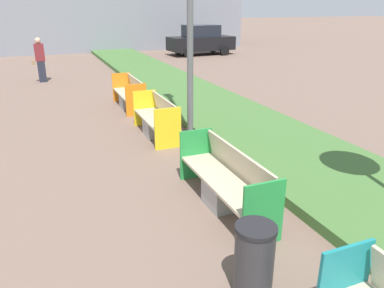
{
  "coord_description": "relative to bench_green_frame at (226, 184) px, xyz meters",
  "views": [
    {
      "loc": [
        -1.57,
        2.96,
        3.06
      ],
      "look_at": [
        0.9,
        9.07,
        0.6
      ],
      "focal_mm": 35.0,
      "sensor_mm": 36.0,
      "label": 1
    }
  ],
  "objects": [
    {
      "name": "bench_orange_frame",
      "position": [
        -0.0,
        6.64,
        -0.01
      ],
      "size": [
        0.65,
        2.02,
        0.94
      ],
      "color": "#9E9B96",
      "rests_on": "ground"
    },
    {
      "name": "planter_grass_strip",
      "position": [
        2.26,
        4.27,
        -0.28
      ],
      "size": [
        2.8,
        120.0,
        0.18
      ],
      "color": "#426B33",
      "rests_on": "ground"
    },
    {
      "name": "bench_green_frame",
      "position": [
        0.0,
        0.0,
        0.0
      ],
      "size": [
        0.65,
        2.34,
        0.94
      ],
      "color": "#9E9B96",
      "rests_on": "ground"
    },
    {
      "name": "bench_yellow_frame",
      "position": [
        -0.0,
        3.74,
        -0.01
      ],
      "size": [
        0.65,
        1.97,
        0.94
      ],
      "color": "#9E9B96",
      "rests_on": "ground"
    },
    {
      "name": "parked_car_distant",
      "position": [
        7.37,
        18.09,
        0.54
      ],
      "size": [
        4.32,
        2.06,
        1.86
      ],
      "rotation": [
        0.0,
        0.0,
        0.07
      ],
      "color": "black",
      "rests_on": "ground"
    },
    {
      "name": "litter_bin",
      "position": [
        -0.61,
        -1.87,
        0.06
      ],
      "size": [
        0.46,
        0.46,
        0.86
      ],
      "color": "#2D2D30",
      "rests_on": "ground"
    },
    {
      "name": "pedestrian_walking",
      "position": [
        -2.45,
        12.18,
        0.55
      ],
      "size": [
        0.53,
        0.24,
        1.81
      ],
      "color": "#232633",
      "rests_on": "ground"
    }
  ]
}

